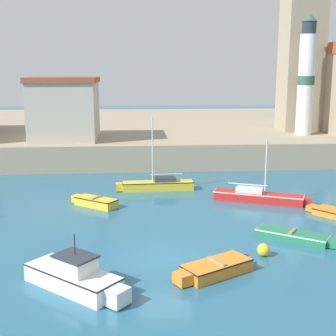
% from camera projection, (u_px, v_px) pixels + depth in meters
% --- Properties ---
extents(ground_plane, '(200.00, 200.00, 0.00)m').
position_uv_depth(ground_plane, '(165.00, 258.00, 22.55)').
color(ground_plane, '#28607F').
extents(quay_seawall, '(120.00, 40.00, 2.40)m').
position_uv_depth(quay_seawall, '(145.00, 131.00, 60.84)').
color(quay_seawall, gray).
rests_on(quay_seawall, ground).
extents(motorboat_white_0, '(4.66, 4.26, 2.40)m').
position_uv_depth(motorboat_white_0, '(75.00, 277.00, 19.30)').
color(motorboat_white_0, white).
rests_on(motorboat_white_0, ground).
extents(sailboat_red_1, '(6.41, 3.41, 4.41)m').
position_uv_depth(sailboat_red_1, '(259.00, 196.00, 32.18)').
color(sailboat_red_1, red).
rests_on(sailboat_red_1, ground).
extents(dinghy_yellow_2, '(3.27, 2.74, 0.65)m').
position_uv_depth(dinghy_yellow_2, '(95.00, 202.00, 31.20)').
color(dinghy_yellow_2, yellow).
rests_on(dinghy_yellow_2, ground).
extents(dinghy_orange_3, '(3.78, 2.80, 0.66)m').
position_uv_depth(dinghy_orange_3, '(215.00, 268.00, 20.68)').
color(dinghy_orange_3, orange).
rests_on(dinghy_orange_3, ground).
extents(sailboat_yellow_7, '(5.89, 1.34, 5.58)m').
position_uv_depth(sailboat_yellow_7, '(157.00, 185.00, 35.38)').
color(sailboat_yellow_7, yellow).
rests_on(sailboat_yellow_7, ground).
extents(dinghy_green_8, '(3.99, 3.15, 0.52)m').
position_uv_depth(dinghy_green_8, '(294.00, 236.00, 24.93)').
color(dinghy_green_8, '#237A4C').
rests_on(dinghy_green_8, ground).
extents(mooring_buoy, '(0.63, 0.63, 0.63)m').
position_uv_depth(mooring_buoy, '(264.00, 250.00, 22.80)').
color(mooring_buoy, yellow).
rests_on(mooring_buoy, ground).
extents(lighthouse, '(1.69, 1.69, 12.02)m').
position_uv_depth(lighthouse, '(306.00, 77.00, 47.17)').
color(lighthouse, silver).
rests_on(lighthouse, quay_seawall).
extents(harbor_shed_mid_row, '(6.37, 6.93, 5.89)m').
position_uv_depth(harbor_shed_mid_row, '(65.00, 108.00, 44.48)').
color(harbor_shed_mid_row, '#BCB29E').
rests_on(harbor_shed_mid_row, quay_seawall).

